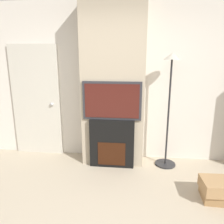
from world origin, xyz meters
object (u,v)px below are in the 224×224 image
Objects in this scene: television at (112,101)px; box_stack at (218,190)px; floor_lamp at (170,95)px; fireplace at (112,143)px.

television is 2.13× the size of box_stack.
floor_lamp reaches higher than television.
box_stack is at bearing -27.31° from fireplace.
television is at bearing -171.22° from floor_lamp.
fireplace is at bearing 90.00° from television.
television is at bearing 152.75° from box_stack.
fireplace reaches higher than box_stack.
television is 0.50× the size of floor_lamp.
television is at bearing -90.00° from fireplace.
box_stack is at bearing -27.25° from television.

